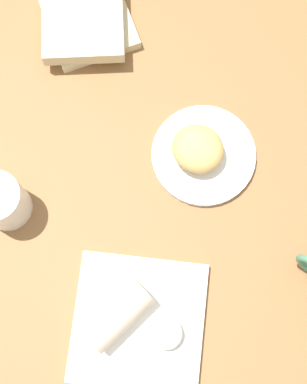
% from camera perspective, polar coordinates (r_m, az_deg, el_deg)
% --- Properties ---
extents(dining_table, '(1.10, 0.90, 0.04)m').
position_cam_1_polar(dining_table, '(1.04, 3.19, -1.45)').
color(dining_table, olive).
rests_on(dining_table, ground).
extents(round_plate, '(0.19, 0.19, 0.01)m').
position_cam_1_polar(round_plate, '(1.04, 5.12, 3.74)').
color(round_plate, white).
rests_on(round_plate, dining_table).
extents(scone_pastry, '(0.13, 0.13, 0.06)m').
position_cam_1_polar(scone_pastry, '(1.01, 4.54, 4.40)').
color(scone_pastry, '#DEB064').
rests_on(scone_pastry, round_plate).
extents(square_plate, '(0.23, 0.23, 0.02)m').
position_cam_1_polar(square_plate, '(0.99, -1.54, -13.13)').
color(square_plate, white).
rests_on(square_plate, dining_table).
extents(sauce_cup, '(0.05, 0.05, 0.02)m').
position_cam_1_polar(sauce_cup, '(0.97, 1.27, -14.20)').
color(sauce_cup, silver).
rests_on(sauce_cup, square_plate).
extents(breakfast_wrap, '(0.13, 0.13, 0.06)m').
position_cam_1_polar(breakfast_wrap, '(0.95, -3.90, -12.22)').
color(breakfast_wrap, beige).
rests_on(breakfast_wrap, square_plate).
extents(book_stack, '(0.22, 0.22, 0.05)m').
position_cam_1_polar(book_stack, '(1.14, -6.96, 17.24)').
color(book_stack, beige).
rests_on(book_stack, dining_table).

